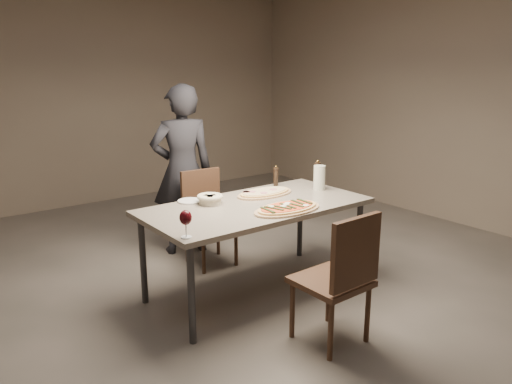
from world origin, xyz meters
TOP-DOWN VIEW (x-y plane):
  - room at (0.00, 0.00)m, footprint 7.00×7.00m
  - dining_table at (0.00, 0.00)m, footprint 1.80×0.90m
  - zucchini_pizza at (0.09, -0.28)m, footprint 0.59×0.33m
  - ham_pizza at (0.24, 0.19)m, footprint 0.53×0.30m
  - bread_basket at (-0.28, 0.23)m, footprint 0.21×0.21m
  - oil_dish at (0.20, -0.32)m, footprint 0.12×0.12m
  - pepper_mill_left at (0.52, 0.38)m, footprint 0.05×0.05m
  - pepper_mill_right at (0.83, 0.16)m, footprint 0.06×0.06m
  - carafe at (0.73, 0.04)m, footprint 0.10×0.10m
  - wine_glass at (-0.83, -0.35)m, footprint 0.08×0.08m
  - side_plate at (-0.38, 0.38)m, footprint 0.19×0.19m
  - chair_near at (-0.05, -0.98)m, footprint 0.44×0.44m
  - chair_far at (0.03, 0.80)m, footprint 0.44×0.44m
  - diner at (-0.01, 1.17)m, footprint 0.69×0.56m

SIDE VIEW (x-z plane):
  - chair_far at x=0.03m, z-range 0.05..0.93m
  - chair_near at x=-0.05m, z-range 0.06..0.98m
  - dining_table at x=0.00m, z-range 0.32..1.07m
  - side_plate at x=-0.38m, z-range 0.75..0.76m
  - oil_dish at x=0.20m, z-range 0.75..0.76m
  - ham_pizza at x=0.24m, z-range 0.75..0.78m
  - zucchini_pizza at x=0.09m, z-range 0.74..0.79m
  - bread_basket at x=-0.28m, z-range 0.76..0.83m
  - diner at x=-0.01m, z-range 0.00..1.66m
  - pepper_mill_left at x=0.52m, z-range 0.74..0.93m
  - carafe at x=0.73m, z-range 0.75..0.97m
  - pepper_mill_right at x=0.83m, z-range 0.74..0.98m
  - wine_glass at x=-0.83m, z-range 0.79..0.97m
  - room at x=0.00m, z-range -2.10..4.90m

